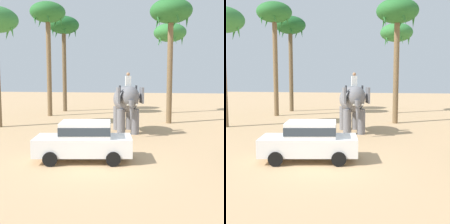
{
  "view_description": "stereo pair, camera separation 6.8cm",
  "coord_description": "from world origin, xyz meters",
  "views": [
    {
      "loc": [
        2.7,
        -11.88,
        3.55
      ],
      "look_at": [
        -0.08,
        5.09,
        1.6
      ],
      "focal_mm": 48.52,
      "sensor_mm": 36.0,
      "label": 1
    },
    {
      "loc": [
        2.77,
        -11.87,
        3.55
      ],
      "look_at": [
        -0.08,
        5.09,
        1.6
      ],
      "focal_mm": 48.52,
      "sensor_mm": 36.0,
      "label": 2
    }
  ],
  "objects": [
    {
      "name": "palm_tree_far_back",
      "position": [
        -7.46,
        19.02,
        8.62
      ],
      "size": [
        3.2,
        3.2,
        9.9
      ],
      "color": "brown",
      "rests_on": "ground"
    },
    {
      "name": "ground_plane",
      "position": [
        0.0,
        0.0,
        0.0
      ],
      "size": [
        120.0,
        120.0,
        0.0
      ],
      "primitive_type": "plane",
      "color": "tan"
    },
    {
      "name": "palm_tree_behind_elephant",
      "position": [
        3.29,
        12.08,
        8.23
      ],
      "size": [
        3.2,
        3.2,
        9.47
      ],
      "color": "brown",
      "rests_on": "ground"
    },
    {
      "name": "car_sedan_foreground",
      "position": [
        -0.52,
        0.46,
        0.93
      ],
      "size": [
        4.33,
        2.37,
        1.7
      ],
      "color": "white",
      "rests_on": "ground"
    },
    {
      "name": "palm_tree_left_of_road",
      "position": [
        -7.61,
        15.01,
        9.05
      ],
      "size": [
        3.2,
        3.2,
        10.36
      ],
      "color": "brown",
      "rests_on": "ground"
    },
    {
      "name": "palm_tree_leaning_seaward",
      "position": [
        3.41,
        19.15,
        7.7
      ],
      "size": [
        3.2,
        3.2,
        8.89
      ],
      "color": "brown",
      "rests_on": "ground"
    },
    {
      "name": "elephant_with_mahout",
      "position": [
        0.46,
        7.5,
        1.99
      ],
      "size": [
        2.49,
        4.02,
        3.88
      ],
      "color": "slate",
      "rests_on": "ground"
    }
  ]
}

